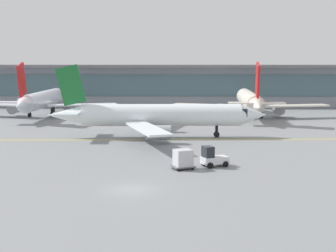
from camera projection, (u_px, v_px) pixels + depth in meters
name	position (u px, v px, depth m)	size (l,w,h in m)	color
ground_plane	(132.00, 189.00, 40.96)	(400.00, 400.00, 0.00)	gray
taxiway_centreline_stripe	(161.00, 140.00, 66.76)	(110.00, 0.36, 0.01)	yellow
terminal_concourse	(165.00, 85.00, 117.84)	(223.38, 11.00, 9.60)	#8C939E
gate_airplane_1	(42.00, 100.00, 94.60)	(28.95, 31.04, 10.31)	silver
gate_airplane_2	(250.00, 101.00, 92.96)	(29.06, 31.23, 10.35)	silver
taxiing_regional_jet	(159.00, 116.00, 68.34)	(30.31, 28.18, 10.04)	white
baggage_tug	(213.00, 158.00, 49.62)	(2.94, 2.40, 2.10)	silver
cargo_dolly_lead	(183.00, 159.00, 48.41)	(2.56, 2.30, 1.94)	#595B60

